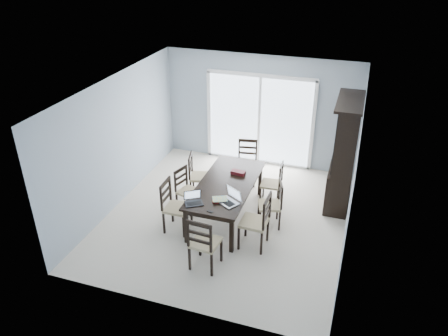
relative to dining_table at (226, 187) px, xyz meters
The scene contains 24 objects.
floor 0.67m from the dining_table, ahead, with size 5.00×5.00×0.00m, color beige.
ceiling 1.93m from the dining_table, ahead, with size 5.00×5.00×0.00m, color white.
back_wall 2.58m from the dining_table, 90.00° to the left, with size 4.50×0.02×2.60m, color #919FAD.
wall_left 2.34m from the dining_table, behind, with size 0.02×5.00×2.60m, color #919FAD.
wall_right 2.34m from the dining_table, ahead, with size 0.02×5.00×2.60m, color #919FAD.
balcony 3.57m from the dining_table, 90.00° to the left, with size 4.50×2.00×0.10m, color gray.
railing 4.50m from the dining_table, 90.00° to the left, with size 4.50×0.06×1.10m, color #99999E.
dining_table is the anchor object (origin of this frame).
china_hutch 2.41m from the dining_table, 31.71° to the left, with size 0.50×1.38×2.20m.
sliding_door 2.51m from the dining_table, 90.00° to the left, with size 2.52×0.05×2.18m.
chair_left_near 1.07m from the dining_table, 140.22° to the right, with size 0.45×0.44×1.15m.
chair_left_mid 0.87m from the dining_table, behind, with size 0.49×0.48×1.02m.
chair_left_far 1.02m from the dining_table, 146.38° to the left, with size 0.51×0.50×1.10m.
chair_right_near 1.09m from the dining_table, 40.27° to the right, with size 0.48×0.47×1.21m.
chair_right_mid 0.94m from the dining_table, ahead, with size 0.52×0.51×1.07m.
chair_right_far 1.12m from the dining_table, 45.15° to the left, with size 0.42×0.41×1.04m.
chair_end_near 1.58m from the dining_table, 85.93° to the right, with size 0.47×0.48×1.16m.
chair_end_far 1.50m from the dining_table, 90.38° to the left, with size 0.48×0.49×1.11m.
laptop_dark 0.92m from the dining_table, 110.35° to the right, with size 0.38×0.35×0.21m.
laptop_silver 0.69m from the dining_table, 70.38° to the right, with size 0.45×0.42×0.26m.
book_stack 0.63m from the dining_table, 83.33° to the right, with size 0.32×0.29×0.04m.
cell_phone 1.00m from the dining_table, 88.10° to the right, with size 0.11×0.05×0.01m, color black.
game_box 0.44m from the dining_table, 75.43° to the left, with size 0.28×0.14×0.07m, color #470E14.
hot_tub 3.59m from the dining_table, 98.58° to the left, with size 1.95×1.78×0.92m.
Camera 1 is at (2.19, -6.77, 4.90)m, focal length 35.00 mm.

